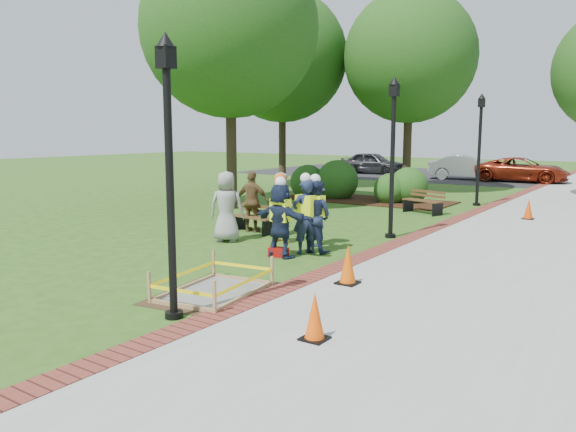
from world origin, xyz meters
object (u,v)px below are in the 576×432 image
Objects in this scene: hivis_worker_b at (305,214)px; hivis_worker_a at (281,218)px; bench_near at (254,224)px; hivis_worker_c at (315,214)px; lamp_near at (169,156)px; wet_concrete_pad at (214,281)px; cone_front at (315,317)px.

hivis_worker_a is at bearing -110.62° from hivis_worker_b.
hivis_worker_c is at bearing -23.73° from bench_near.
hivis_worker_b reaches higher than hivis_worker_c.
hivis_worker_b is (-0.81, 5.01, -1.54)m from lamp_near.
hivis_worker_b is at bearing 97.11° from wet_concrete_pad.
hivis_worker_a is (2.45, -2.15, 0.67)m from bench_near.
cone_front is (5.80, -6.09, 0.08)m from bench_near.
wet_concrete_pad is 4.03m from hivis_worker_c.
wet_concrete_pad is 3.19m from hivis_worker_a.
wet_concrete_pad is at bearing -76.89° from hivis_worker_a.
bench_near is 3.33m from hivis_worker_a.
hivis_worker_b is (0.25, 0.66, 0.02)m from hivis_worker_a.
wet_concrete_pad is 0.59× the size of lamp_near.
lamp_near reaches higher than wet_concrete_pad.
hivis_worker_c is at bearing 97.74° from lamp_near.
lamp_near reaches higher than hivis_worker_a.
wet_concrete_pad is at bearing -58.67° from bench_near.
lamp_near reaches higher than hivis_worker_c.
cone_front is (2.65, -0.91, 0.10)m from wet_concrete_pad.
cone_front is at bearing -58.25° from hivis_worker_c.
lamp_near is 5.55m from hivis_worker_c.
lamp_near is (3.51, -6.50, 2.23)m from bench_near.
hivis_worker_a is 0.70m from hivis_worker_b.
hivis_worker_c reaches higher than cone_front.
wet_concrete_pad is 2.80m from cone_front.
wet_concrete_pad is 1.36× the size of hivis_worker_a.
hivis_worker_c is (-0.36, 3.96, 0.69)m from wet_concrete_pad.
hivis_worker_b is at bearing 69.38° from hivis_worker_a.
cone_front reaches higher than wet_concrete_pad.
hivis_worker_a reaches higher than wet_concrete_pad.
cone_front is 0.37× the size of hivis_worker_a.
hivis_worker_b reaches higher than bench_near.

